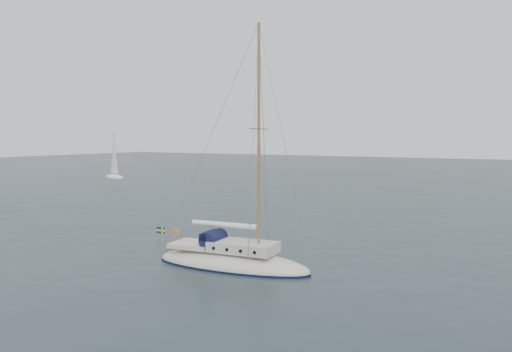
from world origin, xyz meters
The scene contains 4 objects.
ground centered at (0.00, 0.00, 0.00)m, with size 300.00×300.00×0.00m, color black.
sailboat centered at (-2.04, -1.12, 1.05)m, with size 9.76×2.92×13.91m.
dinghy centered at (-6.10, -0.69, 0.18)m, with size 2.90×1.31×0.42m.
distant_yacht_a centered at (-52.71, 39.46, 3.61)m, with size 6.37×3.40×8.44m.
Camera 1 is at (12.82, -24.28, 7.33)m, focal length 35.00 mm.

